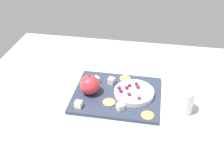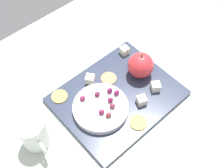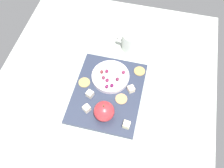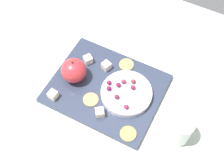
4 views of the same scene
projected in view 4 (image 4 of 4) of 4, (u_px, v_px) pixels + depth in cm
name	position (u px, v px, depth cm)	size (l,w,h in cm)	color
table	(103.00, 84.00, 99.73)	(116.18, 92.47, 4.26)	#B2BCB0
platter	(106.00, 88.00, 95.59)	(34.19, 27.59, 1.45)	#2D3449
serving_dish	(126.00, 93.00, 92.72)	(15.73, 15.73, 1.93)	white
apple_whole	(74.00, 70.00, 93.51)	(7.87, 7.87, 7.87)	red
apple_stem	(72.00, 62.00, 89.63)	(0.50, 0.50, 1.20)	brown
cheese_cube_0	(100.00, 112.00, 89.05)	(2.51, 2.51, 2.51)	#F6E8C5
cheese_cube_1	(106.00, 66.00, 97.68)	(2.51, 2.51, 2.51)	silver
cheese_cube_2	(88.00, 59.00, 98.96)	(2.51, 2.51, 2.51)	#F6EACE
cheese_cube_3	(53.00, 95.00, 92.12)	(2.51, 2.51, 2.51)	#F9F2BF
cracker_0	(128.00, 134.00, 86.73)	(4.80, 4.80, 0.40)	#A8894D
cracker_1	(91.00, 100.00, 92.46)	(4.80, 4.80, 0.40)	tan
cracker_2	(126.00, 65.00, 99.17)	(4.80, 4.80, 0.40)	tan
grape_0	(124.00, 82.00, 92.97)	(1.61, 1.45, 1.37)	maroon
grape_1	(133.00, 88.00, 91.78)	(1.61, 1.45, 1.41)	maroon
grape_2	(126.00, 107.00, 88.46)	(1.61, 1.45, 1.41)	maroon
grape_3	(117.00, 97.00, 90.17)	(1.61, 1.45, 1.42)	maroon
grape_4	(133.00, 81.00, 93.01)	(1.61, 1.45, 1.34)	maroon
grape_5	(118.00, 85.00, 92.32)	(1.61, 1.45, 1.43)	maroon
grape_6	(109.00, 88.00, 91.64)	(1.61, 1.45, 1.47)	#601242
grape_7	(109.00, 83.00, 92.74)	(1.61, 1.45, 1.45)	maroon
cup	(179.00, 129.00, 84.13)	(7.22, 10.42, 9.66)	white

